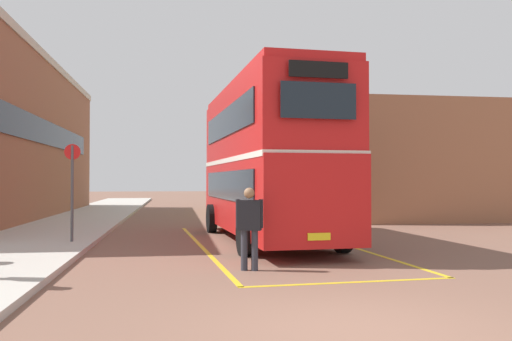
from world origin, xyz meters
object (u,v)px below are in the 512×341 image
at_px(double_decker_bus, 266,159).
at_px(pedestrian_boarding, 249,222).
at_px(single_deck_bus, 259,184).
at_px(bus_stop_sign, 72,183).

height_order(double_decker_bus, pedestrian_boarding, double_decker_bus).
height_order(single_deck_bus, bus_stop_sign, single_deck_bus).
height_order(double_decker_bus, bus_stop_sign, double_decker_bus).
distance_m(single_deck_bus, pedestrian_boarding, 19.31).
bearing_deg(bus_stop_sign, single_deck_bus, 62.22).
height_order(pedestrian_boarding, bus_stop_sign, bus_stop_sign).
xyz_separation_m(double_decker_bus, pedestrian_boarding, (-1.24, -5.21, -1.52)).
bearing_deg(bus_stop_sign, double_decker_bus, 5.21).
xyz_separation_m(double_decker_bus, bus_stop_sign, (-5.62, -0.51, -0.73)).
bearing_deg(single_deck_bus, pedestrian_boarding, -99.47).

